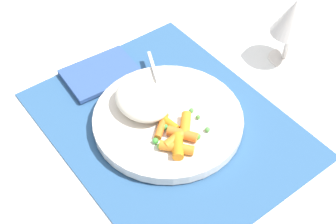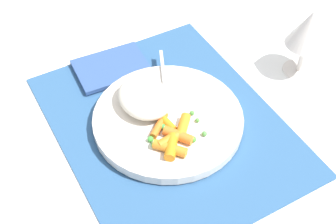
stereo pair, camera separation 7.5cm
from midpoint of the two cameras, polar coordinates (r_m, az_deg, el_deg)
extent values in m
plane|color=white|center=(0.80, -2.66, -1.73)|extent=(2.40, 2.40, 0.00)
cube|color=#2D5684|center=(0.80, -2.66, -1.59)|extent=(0.45, 0.36, 0.01)
cylinder|color=silver|center=(0.79, -2.69, -1.04)|extent=(0.25, 0.25, 0.02)
ellipsoid|color=beige|center=(0.79, -5.84, 1.31)|extent=(0.11, 0.08, 0.04)
cylinder|color=orange|center=(0.77, -2.70, -1.46)|extent=(0.04, 0.02, 0.01)
cylinder|color=orange|center=(0.73, -1.73, -4.31)|extent=(0.05, 0.04, 0.02)
cylinder|color=orange|center=(0.76, -0.68, -1.66)|extent=(0.04, 0.04, 0.02)
cylinder|color=orange|center=(0.77, -3.59, -1.84)|extent=(0.04, 0.05, 0.01)
cylinder|color=orange|center=(0.75, -1.09, -2.84)|extent=(0.05, 0.04, 0.02)
cylinder|color=orange|center=(0.73, -1.86, -4.51)|extent=(0.05, 0.05, 0.02)
cylinder|color=orange|center=(0.74, -2.19, -3.59)|extent=(0.02, 0.04, 0.02)
sphere|color=green|center=(0.76, -2.47, -2.16)|extent=(0.01, 0.01, 0.01)
sphere|color=green|center=(0.75, 0.80, -3.12)|extent=(0.01, 0.01, 0.01)
sphere|color=#56B63D|center=(0.74, -3.89, -4.30)|extent=(0.01, 0.01, 0.01)
sphere|color=green|center=(0.74, -1.49, -4.12)|extent=(0.01, 0.01, 0.01)
sphere|color=#50923C|center=(0.78, 0.94, -0.77)|extent=(0.01, 0.01, 0.01)
sphere|color=#51A240|center=(0.79, 0.16, 0.06)|extent=(0.01, 0.01, 0.01)
sphere|color=green|center=(0.75, -2.19, -3.03)|extent=(0.01, 0.01, 0.01)
sphere|color=#499A31|center=(0.73, -1.52, -5.23)|extent=(0.01, 0.01, 0.01)
sphere|color=green|center=(0.77, -3.10, -1.98)|extent=(0.01, 0.01, 0.01)
sphere|color=#509845|center=(0.76, 2.01, -2.30)|extent=(0.01, 0.01, 0.01)
sphere|color=green|center=(0.75, -4.40, -3.66)|extent=(0.01, 0.01, 0.01)
cube|color=silver|center=(0.78, -2.50, -1.31)|extent=(0.05, 0.03, 0.01)
cube|color=silver|center=(0.84, -3.83, 3.71)|extent=(0.15, 0.07, 0.01)
cylinder|color=silver|center=(0.94, 11.72, 6.31)|extent=(0.06, 0.06, 0.00)
cylinder|color=silver|center=(0.92, 12.02, 7.83)|extent=(0.01, 0.01, 0.06)
cone|color=silver|center=(0.88, 12.69, 11.11)|extent=(0.08, 0.08, 0.07)
cube|color=#33518C|center=(0.90, -10.50, 4.54)|extent=(0.11, 0.14, 0.01)
camera|label=1|loc=(0.04, -92.75, -2.98)|focal=50.32mm
camera|label=2|loc=(0.04, 87.25, 2.98)|focal=50.32mm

